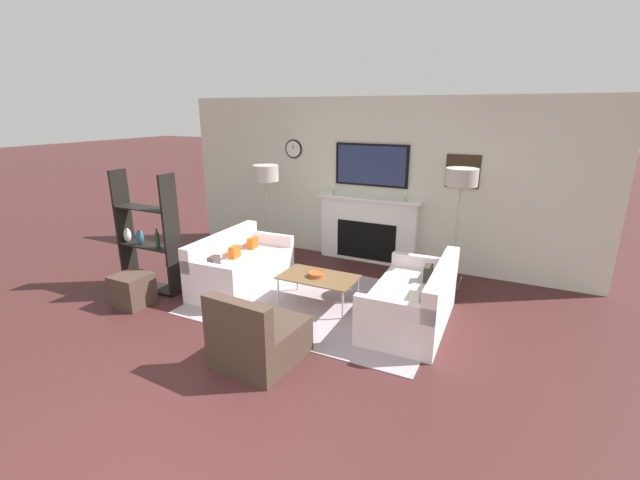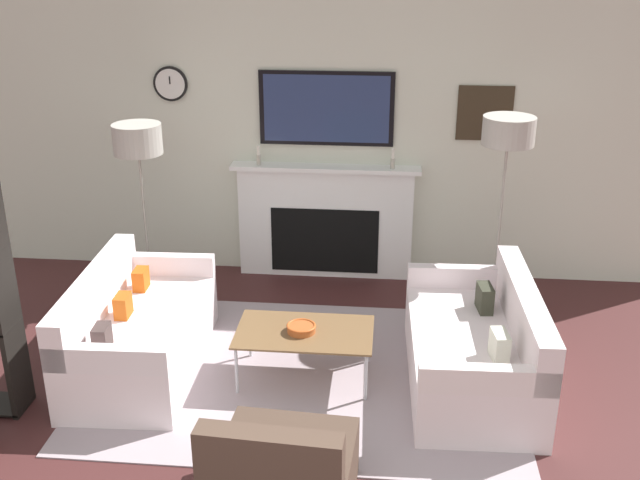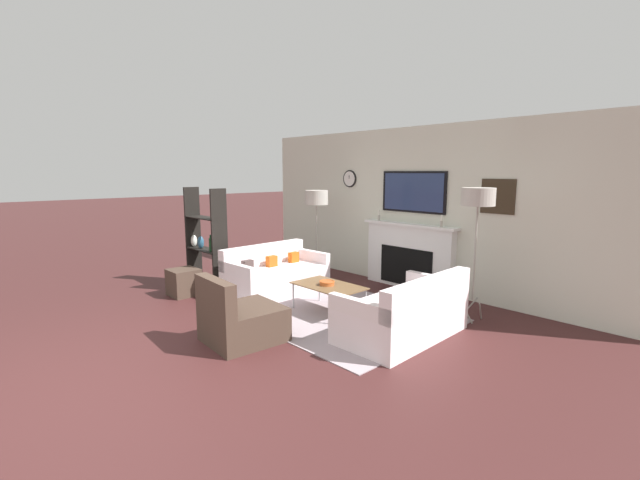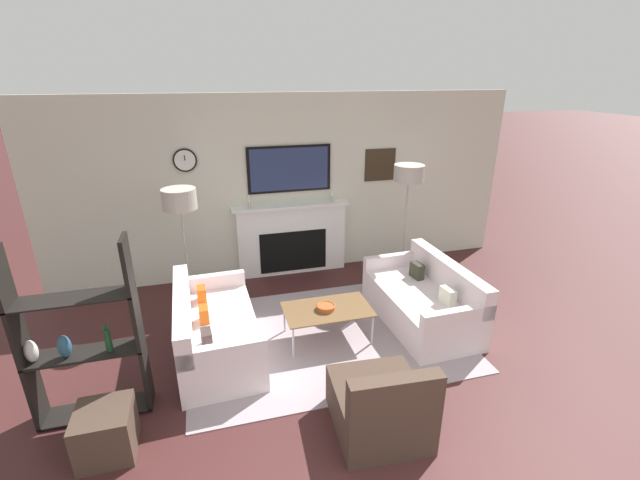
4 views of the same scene
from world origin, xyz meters
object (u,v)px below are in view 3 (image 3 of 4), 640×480
object	(u,v)px
decorative_bowl	(327,283)
ottoman	(184,282)
armchair	(240,320)
couch_right	(405,314)
shelf_unit	(205,242)
couch_left	(275,276)
floor_lamp_right	(478,199)
coffee_table	(329,287)
floor_lamp_left	(316,199)

from	to	relation	value
decorative_bowl	ottoman	world-z (taller)	decorative_bowl
armchair	couch_right	bearing A→B (deg)	51.30
decorative_bowl	shelf_unit	xyz separation A→B (m)	(-2.38, -0.58, 0.36)
couch_left	armchair	world-z (taller)	armchair
decorative_bowl	floor_lamp_right	world-z (taller)	floor_lamp_right
decorative_bowl	coffee_table	bearing A→B (deg)	26.64
couch_left	floor_lamp_left	world-z (taller)	floor_lamp_left
shelf_unit	coffee_table	bearing A→B (deg)	13.83
couch_right	decorative_bowl	world-z (taller)	couch_right
couch_left	coffee_table	xyz separation A→B (m)	(1.29, -0.04, 0.09)
decorative_bowl	armchair	bearing A→B (deg)	-87.32
armchair	decorative_bowl	bearing A→B (deg)	92.68
couch_left	ottoman	xyz separation A→B (m)	(-0.91, -1.14, -0.07)
couch_right	ottoman	bearing A→B (deg)	-161.73
armchair	coffee_table	xyz separation A→B (m)	(-0.05, 1.48, 0.12)
couch_right	shelf_unit	world-z (taller)	shelf_unit
couch_left	armchair	size ratio (longest dim) A/B	1.88
coffee_table	couch_left	bearing A→B (deg)	178.15
couch_right	couch_left	bearing A→B (deg)	-179.93
couch_left	decorative_bowl	distance (m)	1.28
couch_left	floor_lamp_left	xyz separation A→B (m)	(-0.26, 1.15, 1.20)
shelf_unit	floor_lamp_left	bearing A→B (deg)	64.59
couch_left	couch_right	bearing A→B (deg)	0.07
decorative_bowl	floor_lamp_right	size ratio (longest dim) A/B	0.12
floor_lamp_right	couch_left	bearing A→B (deg)	-157.76
coffee_table	shelf_unit	world-z (taller)	shelf_unit
coffee_table	floor_lamp_right	size ratio (longest dim) A/B	0.57
coffee_table	shelf_unit	distance (m)	2.51
shelf_unit	ottoman	xyz separation A→B (m)	(0.20, -0.51, -0.58)
shelf_unit	couch_right	bearing A→B (deg)	9.85
couch_left	armchair	distance (m)	2.03
armchair	ottoman	world-z (taller)	armchair
armchair	floor_lamp_left	world-z (taller)	floor_lamp_left
armchair	ottoman	distance (m)	2.28
floor_lamp_right	shelf_unit	distance (m)	4.39
armchair	floor_lamp_left	size ratio (longest dim) A/B	0.54
couch_right	decorative_bowl	size ratio (longest dim) A/B	7.64
floor_lamp_left	coffee_table	bearing A→B (deg)	-37.52
couch_right	coffee_table	xyz separation A→B (m)	(-1.26, -0.04, 0.09)
coffee_table	decorative_bowl	xyz separation A→B (m)	(-0.02, -0.01, 0.06)
floor_lamp_right	shelf_unit	bearing A→B (deg)	-155.54
coffee_table	ottoman	xyz separation A→B (m)	(-2.20, -1.10, -0.16)
ottoman	shelf_unit	bearing A→B (deg)	111.26
coffee_table	decorative_bowl	size ratio (longest dim) A/B	4.62
armchair	ottoman	size ratio (longest dim) A/B	2.04
coffee_table	shelf_unit	bearing A→B (deg)	-166.17
couch_left	ottoman	bearing A→B (deg)	-128.51
couch_right	ottoman	distance (m)	3.65
floor_lamp_left	floor_lamp_right	world-z (taller)	floor_lamp_right
coffee_table	decorative_bowl	bearing A→B (deg)	-153.36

